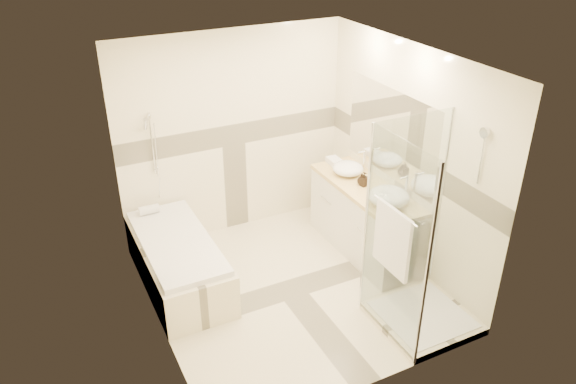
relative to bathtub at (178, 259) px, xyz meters
name	(u,v)px	position (x,y,z in m)	size (l,w,h in m)	color
room	(295,184)	(1.08, -0.64, 0.95)	(2.82, 3.02, 2.52)	beige
bathtub	(178,259)	(0.00, 0.00, 0.00)	(0.75, 1.70, 0.56)	#F3E8C2
vanity	(364,219)	(2.15, -0.35, 0.12)	(0.58, 1.62, 0.85)	white
shower_enclosure	(413,279)	(1.86, -1.62, 0.20)	(0.96, 0.93, 2.04)	#F3E8C2
vessel_sink_near	(348,168)	(2.13, 0.03, 0.62)	(0.36, 0.36, 0.15)	white
vessel_sink_far	(389,197)	(2.13, -0.78, 0.63)	(0.44, 0.44, 0.18)	white
faucet_near	(364,159)	(2.35, 0.03, 0.70)	(0.11, 0.03, 0.27)	silver
faucet_far	(406,186)	(2.35, -0.78, 0.71)	(0.12, 0.03, 0.29)	silver
amenity_bottle_a	(364,179)	(2.13, -0.31, 0.63)	(0.08, 0.08, 0.17)	black
amenity_bottle_b	(362,179)	(2.13, -0.27, 0.61)	(0.10, 0.10, 0.13)	black
folded_towels	(335,162)	(2.13, 0.33, 0.58)	(0.14, 0.23, 0.07)	white
rolled_towel	(149,210)	(-0.11, 0.66, 0.30)	(0.10, 0.10, 0.23)	white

